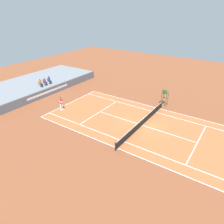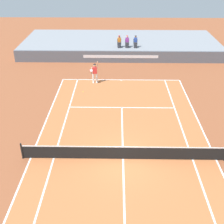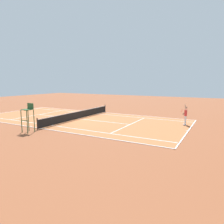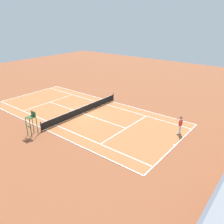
{
  "view_description": "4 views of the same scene",
  "coord_description": "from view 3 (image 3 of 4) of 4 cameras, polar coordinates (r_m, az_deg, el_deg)",
  "views": [
    {
      "loc": [
        -19.65,
        -8.91,
        12.74
      ],
      "look_at": [
        -0.72,
        3.93,
        1.0
      ],
      "focal_mm": 32.93,
      "sensor_mm": 36.0,
      "label": 1
    },
    {
      "loc": [
        -0.42,
        -13.79,
        10.96
      ],
      "look_at": [
        -0.72,
        3.93,
        1.0
      ],
      "focal_mm": 47.21,
      "sensor_mm": 36.0,
      "label": 2
    },
    {
      "loc": [
        18.39,
        14.34,
        4.27
      ],
      "look_at": [
        -0.72,
        3.93,
        1.0
      ],
      "focal_mm": 32.81,
      "sensor_mm": 36.0,
      "label": 3
    },
    {
      "loc": [
        17.51,
        18.46,
        10.79
      ],
      "look_at": [
        -0.72,
        3.93,
        1.0
      ],
      "focal_mm": 36.27,
      "sensor_mm": 36.0,
      "label": 4
    }
  ],
  "objects": [
    {
      "name": "umpire_chair",
      "position": [
        18.61,
        -22.34,
        -0.49
      ],
      "size": [
        0.77,
        0.77,
        2.44
      ],
      "color": "#2D562D",
      "rests_on": "ground"
    },
    {
      "name": "net",
      "position": [
        23.62,
        -9.26,
        -0.7
      ],
      "size": [
        11.98,
        0.1,
        1.07
      ],
      "color": "black",
      "rests_on": "ground"
    },
    {
      "name": "ground_plane",
      "position": [
        23.71,
        -9.23,
        -1.94
      ],
      "size": [
        80.0,
        80.0,
        0.0
      ],
      "primitive_type": "plane",
      "color": "brown"
    },
    {
      "name": "tennis_ball",
      "position": [
        22.7,
        15.13,
        -2.51
      ],
      "size": [
        0.07,
        0.07,
        0.07
      ],
      "primitive_type": "sphere",
      "color": "#D1E533",
      "rests_on": "ground"
    },
    {
      "name": "tennis_player",
      "position": [
        21.29,
        19.79,
        -0.81
      ],
      "size": [
        0.76,
        0.67,
        2.08
      ],
      "color": "white",
      "rests_on": "ground"
    },
    {
      "name": "court",
      "position": [
        23.71,
        -9.23,
        -1.92
      ],
      "size": [
        11.08,
        23.88,
        0.03
      ],
      "color": "#B76638",
      "rests_on": "ground"
    }
  ]
}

